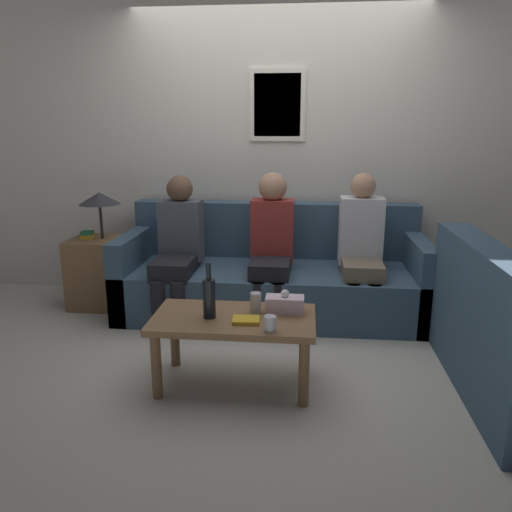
% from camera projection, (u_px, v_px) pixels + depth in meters
% --- Properties ---
extents(ground_plane, '(16.00, 16.00, 0.00)m').
position_uv_depth(ground_plane, '(267.00, 337.00, 3.73)').
color(ground_plane, beige).
extents(wall_back, '(9.00, 0.08, 2.60)m').
position_uv_depth(wall_back, '(277.00, 152.00, 4.42)').
color(wall_back, silver).
rests_on(wall_back, ground_plane).
extents(couch_main, '(2.47, 0.95, 0.88)m').
position_uv_depth(couch_main, '(272.00, 277.00, 4.20)').
color(couch_main, '#385166').
rests_on(couch_main, ground_plane).
extents(coffee_table, '(0.96, 0.53, 0.44)m').
position_uv_depth(coffee_table, '(234.00, 327.00, 2.96)').
color(coffee_table, olive).
rests_on(coffee_table, ground_plane).
extents(side_table_with_lamp, '(0.45, 0.45, 0.99)m').
position_uv_depth(side_table_with_lamp, '(99.00, 266.00, 4.31)').
color(side_table_with_lamp, olive).
rests_on(side_table_with_lamp, ground_plane).
extents(wine_bottle, '(0.07, 0.07, 0.33)m').
position_uv_depth(wine_bottle, '(209.00, 297.00, 2.90)').
color(wine_bottle, black).
rests_on(wine_bottle, coffee_table).
extents(drinking_glass, '(0.07, 0.07, 0.09)m').
position_uv_depth(drinking_glass, '(270.00, 324.00, 2.73)').
color(drinking_glass, silver).
rests_on(drinking_glass, coffee_table).
extents(book_stack, '(0.16, 0.13, 0.02)m').
position_uv_depth(book_stack, '(246.00, 320.00, 2.86)').
color(book_stack, gold).
rests_on(book_stack, coffee_table).
extents(soda_can, '(0.07, 0.07, 0.12)m').
position_uv_depth(soda_can, '(256.00, 303.00, 3.00)').
color(soda_can, '#BCBCC1').
rests_on(soda_can, coffee_table).
extents(tissue_box, '(0.23, 0.12, 0.15)m').
position_uv_depth(tissue_box, '(285.00, 304.00, 3.00)').
color(tissue_box, silver).
rests_on(tissue_box, coffee_table).
extents(person_left, '(0.34, 0.64, 1.14)m').
position_uv_depth(person_left, '(178.00, 244.00, 4.01)').
color(person_left, black).
rests_on(person_left, ground_plane).
extents(person_middle, '(0.34, 0.61, 1.17)m').
position_uv_depth(person_middle, '(271.00, 242.00, 3.96)').
color(person_middle, black).
rests_on(person_middle, ground_plane).
extents(person_right, '(0.34, 0.59, 1.17)m').
position_uv_depth(person_right, '(361.00, 245.00, 3.92)').
color(person_right, '#756651').
rests_on(person_right, ground_plane).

